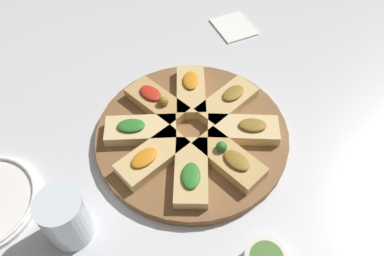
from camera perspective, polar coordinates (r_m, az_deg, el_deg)
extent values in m
plane|color=silver|center=(0.76, 0.00, -1.45)|extent=(3.00, 3.00, 0.00)
cylinder|color=brown|center=(0.76, 0.00, -1.00)|extent=(0.39, 0.39, 0.02)
cube|color=#DBB775|center=(0.68, -0.12, -6.67)|extent=(0.14, 0.14, 0.02)
ellipsoid|color=#2D7A28|center=(0.66, -0.15, -7.25)|extent=(0.06, 0.06, 0.01)
cube|color=tan|center=(0.70, 5.81, -4.61)|extent=(0.14, 0.06, 0.02)
ellipsoid|color=olive|center=(0.68, 7.01, -4.75)|extent=(0.05, 0.03, 0.01)
sphere|color=#2D7A28|center=(0.69, 4.65, -2.78)|extent=(0.02, 0.02, 0.02)
cube|color=#E5C689|center=(0.74, 7.77, -0.24)|extent=(0.14, 0.14, 0.02)
ellipsoid|color=olive|center=(0.73, 9.25, 0.46)|extent=(0.06, 0.06, 0.01)
cube|color=#DBB775|center=(0.79, 5.19, 4.08)|extent=(0.06, 0.14, 0.02)
ellipsoid|color=olive|center=(0.79, 6.11, 5.49)|extent=(0.03, 0.06, 0.01)
cube|color=#DBB775|center=(0.81, -0.17, 5.64)|extent=(0.14, 0.14, 0.02)
ellipsoid|color=orange|center=(0.81, -0.20, 7.30)|extent=(0.06, 0.06, 0.01)
cube|color=tan|center=(0.79, -5.37, 3.94)|extent=(0.14, 0.07, 0.02)
ellipsoid|color=red|center=(0.79, -6.33, 5.34)|extent=(0.06, 0.04, 0.01)
sphere|color=olive|center=(0.76, -4.39, 4.05)|extent=(0.02, 0.02, 0.02)
cube|color=#E5C689|center=(0.74, -7.78, -0.30)|extent=(0.14, 0.14, 0.02)
ellipsoid|color=#2D7A28|center=(0.73, -9.26, 0.39)|extent=(0.06, 0.06, 0.01)
cube|color=#DBB775|center=(0.70, -5.99, -4.45)|extent=(0.06, 0.14, 0.02)
ellipsoid|color=orange|center=(0.68, -7.21, -4.55)|extent=(0.03, 0.05, 0.01)
cylinder|color=silver|center=(0.65, -18.76, -12.90)|extent=(0.08, 0.08, 0.10)
cube|color=white|center=(1.03, 6.39, 15.17)|extent=(0.13, 0.12, 0.01)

